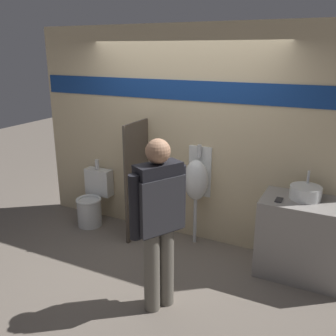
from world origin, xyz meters
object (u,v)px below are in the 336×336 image
object	(u,v)px
urinal_near_counter	(196,180)
sink_basin	(306,192)
person_in_vest	(159,215)
cell_phone	(279,200)
toilet	(93,201)

from	to	relation	value
urinal_near_counter	sink_basin	bearing A→B (deg)	-4.75
urinal_near_counter	person_in_vest	xyz separation A→B (m)	(0.18, -1.34, 0.12)
person_in_vest	cell_phone	bearing A→B (deg)	-10.25
urinal_near_counter	toilet	world-z (taller)	urinal_near_counter
sink_basin	toilet	distance (m)	2.89
sink_basin	toilet	bearing A→B (deg)	-179.38
sink_basin	toilet	world-z (taller)	sink_basin
sink_basin	person_in_vest	distance (m)	1.67
toilet	sink_basin	bearing A→B (deg)	0.62
sink_basin	person_in_vest	bearing A→B (deg)	-132.11
urinal_near_counter	toilet	size ratio (longest dim) A/B	1.41
cell_phone	person_in_vest	size ratio (longest dim) A/B	0.08
toilet	person_in_vest	size ratio (longest dim) A/B	0.54
person_in_vest	sink_basin	bearing A→B (deg)	-12.70
sink_basin	urinal_near_counter	bearing A→B (deg)	175.25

